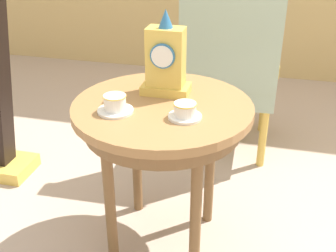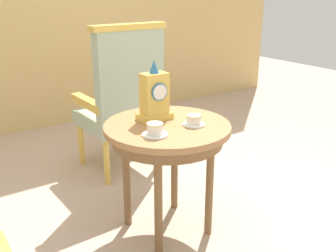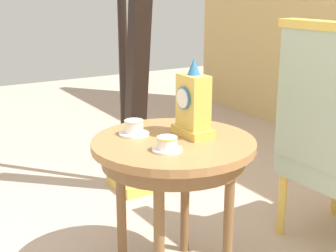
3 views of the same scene
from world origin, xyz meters
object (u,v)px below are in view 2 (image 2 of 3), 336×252
(armchair, at_px, (123,98))
(teacup_right, at_px, (194,121))
(mantel_clock, at_px, (155,96))
(side_table, at_px, (167,138))
(teacup_left, at_px, (155,130))

(armchair, bearing_deg, teacup_right, -93.57)
(mantel_clock, bearing_deg, side_table, -82.70)
(side_table, height_order, mantel_clock, mantel_clock)
(teacup_right, height_order, armchair, armchair)
(side_table, height_order, armchair, armchair)
(teacup_right, xyz_separation_m, armchair, (0.06, 0.93, -0.10))
(mantel_clock, bearing_deg, armchair, 76.15)
(side_table, height_order, teacup_right, teacup_right)
(teacup_left, bearing_deg, armchair, 71.51)
(teacup_left, xyz_separation_m, armchair, (0.32, 0.94, -0.10))
(side_table, bearing_deg, teacup_right, -42.08)
(teacup_left, bearing_deg, mantel_clock, 57.77)
(side_table, xyz_separation_m, armchair, (0.17, 0.83, 0.01))
(side_table, relative_size, armchair, 0.61)
(side_table, height_order, teacup_left, teacup_left)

